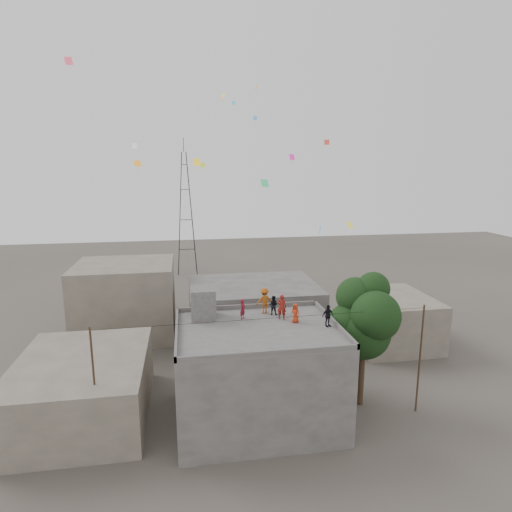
{
  "coord_description": "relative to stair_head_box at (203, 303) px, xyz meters",
  "views": [
    {
      "loc": [
        -4.22,
        -24.56,
        15.93
      ],
      "look_at": [
        0.03,
        0.71,
        10.55
      ],
      "focal_mm": 30.0,
      "sensor_mm": 36.0,
      "label": 1
    }
  ],
  "objects": [
    {
      "name": "person_red_child",
      "position": [
        2.55,
        -0.69,
        -0.33
      ],
      "size": [
        0.55,
        0.58,
        1.34
      ],
      "primitive_type": "imported",
      "rotation": [
        0.0,
        0.0,
        0.94
      ],
      "color": "maroon",
      "rests_on": "main_building"
    },
    {
      "name": "person_red_adult",
      "position": [
        5.05,
        -1.18,
        -0.17
      ],
      "size": [
        0.69,
        0.55,
        1.67
      ],
      "primitive_type": "imported",
      "rotation": [
        0.0,
        0.0,
        2.87
      ],
      "color": "maroon",
      "rests_on": "main_building"
    },
    {
      "name": "neighbor_west",
      "position": [
        -7.8,
        -0.6,
        -5.1
      ],
      "size": [
        8.0,
        10.0,
        4.0
      ],
      "primitive_type": "cube",
      "color": "#645D4F",
      "rests_on": "ground"
    },
    {
      "name": "person_orange_adult",
      "position": [
        4.16,
        0.2,
        -0.12
      ],
      "size": [
        1.15,
        0.68,
        1.76
      ],
      "primitive_type": "imported",
      "rotation": [
        0.0,
        0.0,
        -3.12
      ],
      "color": "#9B4A11",
      "rests_on": "main_building"
    },
    {
      "name": "transmission_tower",
      "position": [
        -0.8,
        37.4,
        1.97
      ],
      "size": [
        2.97,
        2.97,
        20.01
      ],
      "color": "black",
      "rests_on": "ground"
    },
    {
      "name": "ground",
      "position": [
        3.2,
        -2.6,
        -7.1
      ],
      "size": [
        140.0,
        140.0,
        0.0
      ],
      "primitive_type": "plane",
      "color": "#464039",
      "rests_on": "ground"
    },
    {
      "name": "parapet",
      "position": [
        3.2,
        -2.6,
        -0.85
      ],
      "size": [
        10.0,
        8.0,
        0.3
      ],
      "color": "#4C4A47",
      "rests_on": "main_building"
    },
    {
      "name": "person_dark_adult",
      "position": [
        7.6,
        -2.93,
        -0.3
      ],
      "size": [
        0.89,
        0.58,
        1.41
      ],
      "primitive_type": "imported",
      "rotation": [
        0.0,
        0.0,
        0.32
      ],
      "color": "black",
      "rests_on": "main_building"
    },
    {
      "name": "person_dark_child",
      "position": [
        4.69,
        -0.2,
        -0.34
      ],
      "size": [
        0.79,
        0.72,
        1.32
      ],
      "primitive_type": "imported",
      "rotation": [
        0.0,
        0.0,
        2.72
      ],
      "color": "black",
      "rests_on": "main_building"
    },
    {
      "name": "person_orange_child",
      "position": [
        5.77,
        -1.93,
        -0.37
      ],
      "size": [
        0.72,
        0.71,
        1.25
      ],
      "primitive_type": "imported",
      "rotation": [
        0.0,
        0.0,
        -0.74
      ],
      "color": "#B93415",
      "rests_on": "main_building"
    },
    {
      "name": "neighbor_north",
      "position": [
        5.2,
        11.4,
        -4.6
      ],
      "size": [
        12.0,
        9.0,
        5.0
      ],
      "primitive_type": "cube",
      "color": "#4C4A47",
      "rests_on": "ground"
    },
    {
      "name": "neighbor_east",
      "position": [
        17.2,
        7.4,
        -4.9
      ],
      "size": [
        7.0,
        8.0,
        4.4
      ],
      "primitive_type": "cube",
      "color": "#645D4F",
      "rests_on": "ground"
    },
    {
      "name": "utility_line",
      "position": [
        3.7,
        -3.85,
        -3.27
      ],
      "size": [
        20.12,
        0.62,
        7.4
      ],
      "color": "black",
      "rests_on": "ground"
    },
    {
      "name": "kites",
      "position": [
        3.61,
        4.23,
        9.79
      ],
      "size": [
        18.83,
        16.8,
        11.73
      ],
      "color": "orange",
      "rests_on": "ground"
    },
    {
      "name": "tree",
      "position": [
        10.57,
        -2.0,
        -1.0
      ],
      "size": [
        4.9,
        4.6,
        9.1
      ],
      "color": "black",
      "rests_on": "ground"
    },
    {
      "name": "neighbor_northwest",
      "position": [
        -6.8,
        13.4,
        -3.6
      ],
      "size": [
        9.0,
        8.0,
        7.0
      ],
      "primitive_type": "cube",
      "color": "#645D4F",
      "rests_on": "ground"
    },
    {
      "name": "main_building",
      "position": [
        3.2,
        -2.6,
        -4.05
      ],
      "size": [
        10.0,
        8.0,
        6.1
      ],
      "color": "#4C4A47",
      "rests_on": "ground"
    },
    {
      "name": "stair_head_box",
      "position": [
        0.0,
        0.0,
        0.0
      ],
      "size": [
        1.6,
        1.8,
        2.0
      ],
      "primitive_type": "cube",
      "color": "#4C4A47",
      "rests_on": "main_building"
    }
  ]
}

